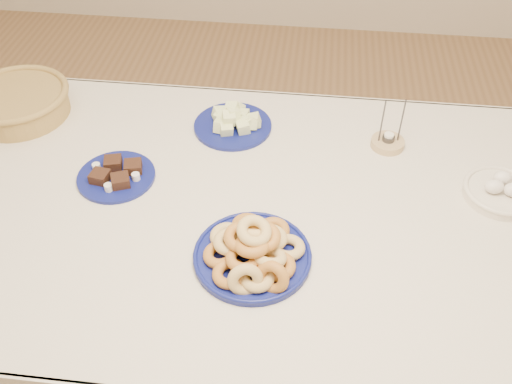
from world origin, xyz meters
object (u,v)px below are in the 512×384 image
Objects in this scene: donut_platter at (253,251)px; dining_table at (258,233)px; wicker_basket at (18,102)px; melon_plate at (234,123)px; egg_bowl at (501,191)px; brownie_plate at (116,175)px; candle_holder at (388,142)px.

dining_table is at bearing 92.65° from donut_platter.
dining_table is 0.89m from wicker_basket.
egg_bowl is at bearing -16.24° from melon_plate.
brownie_plate is 0.65× the size of wicker_basket.
donut_platter is at bearing -154.66° from egg_bowl.
candle_holder reaches higher than wicker_basket.
melon_plate is (-0.11, 0.34, 0.13)m from dining_table.
candle_holder reaches higher than melon_plate.
wicker_basket reaches higher than egg_bowl.
egg_bowl is at bearing -8.52° from wicker_basket.
donut_platter is 1.92× the size of candle_holder.
donut_platter reaches higher than brownie_plate.
melon_plate is 0.79m from egg_bowl.
egg_bowl is (1.06, 0.05, 0.01)m from brownie_plate.
egg_bowl is (0.76, -0.22, -0.00)m from melon_plate.
egg_bowl is (0.29, -0.19, 0.01)m from candle_holder.
wicker_basket is 1.60× the size of egg_bowl.
brownie_plate reaches higher than dining_table.
wicker_basket is (-0.81, 0.33, 0.15)m from dining_table.
dining_table is at bearing -71.13° from melon_plate.
wicker_basket reaches higher than brownie_plate.
donut_platter is (0.01, -0.19, 0.14)m from dining_table.
brownie_plate is (-0.41, 0.07, 0.12)m from dining_table.
candle_holder is (0.35, 0.49, -0.02)m from donut_platter.
wicker_basket is (-0.81, 0.52, 0.01)m from donut_platter.
dining_table is 5.37× the size of donut_platter.
melon_plate is 1.35× the size of brownie_plate.
melon_plate is 1.81× the size of candle_holder.
melon_plate is at bearing 175.74° from candle_holder.
melon_plate is at bearing 42.59° from brownie_plate.
wicker_basket is (-0.69, -0.00, 0.03)m from melon_plate.
wicker_basket reaches higher than melon_plate.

